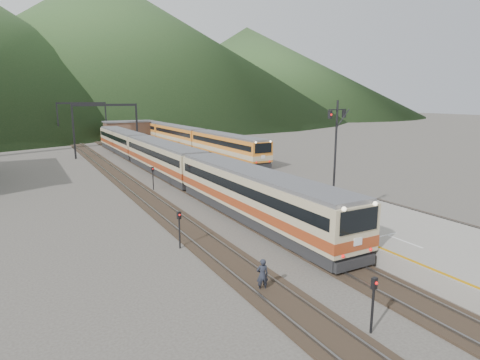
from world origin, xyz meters
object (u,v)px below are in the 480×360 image
main_train (163,157)px  second_train (179,135)px  signal_mast (336,147)px  worker (262,275)px

main_train → second_train: main_train is taller
second_train → signal_mast: size_ratio=7.68×
second_train → worker: second_train is taller
main_train → second_train: size_ratio=1.05×
second_train → main_train: bearing=-114.0°
main_train → second_train: bearing=66.0°
signal_mast → main_train: bearing=98.9°
second_train → worker: 58.65m
main_train → signal_mast: (3.91, -24.90, 3.57)m
main_train → signal_mast: bearing=-81.1°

